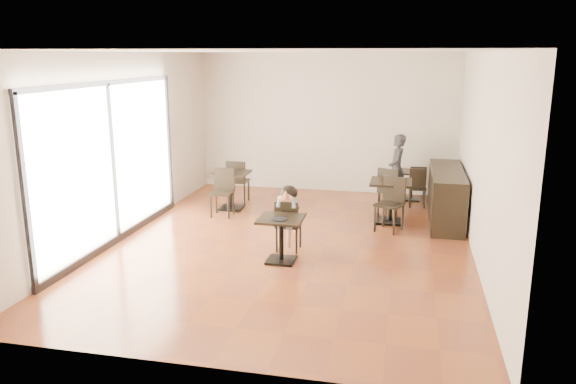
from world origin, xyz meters
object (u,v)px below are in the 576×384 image
(cafe_table_mid, at_px, (390,202))
(cafe_table_left, at_px, (231,191))
(child, at_px, (289,218))
(chair_left_b, at_px, (222,193))
(adult_patron, at_px, (397,169))
(cafe_table_back, at_px, (411,185))
(child_table, at_px, (281,240))
(chair_mid_a, at_px, (391,191))
(chair_left_a, at_px, (238,181))
(chair_back_a, at_px, (417,183))
(child_chair, at_px, (289,225))
(chair_back_b, at_px, (418,188))
(chair_mid_b, at_px, (389,205))

(cafe_table_mid, bearing_deg, cafe_table_left, 174.98)
(child, height_order, chair_left_b, child)
(adult_patron, distance_m, cafe_table_back, 0.61)
(cafe_table_mid, bearing_deg, child_table, -122.10)
(chair_mid_a, xyz_separation_m, chair_left_b, (-3.29, -0.81, -0.02))
(chair_mid_a, relative_size, chair_left_a, 1.04)
(adult_patron, xyz_separation_m, chair_back_a, (0.46, 0.30, -0.35))
(chair_back_a, bearing_deg, chair_mid_a, 66.00)
(child_table, bearing_deg, cafe_table_back, 65.81)
(cafe_table_mid, bearing_deg, cafe_table_back, 78.20)
(child_chair, xyz_separation_m, chair_left_b, (-1.72, 1.69, 0.04))
(adult_patron, relative_size, chair_back_b, 1.90)
(chair_mid_b, relative_size, chair_left_a, 1.04)
(chair_back_a, bearing_deg, adult_patron, 30.80)
(child_chair, height_order, child, child)
(child, bearing_deg, cafe_table_mid, 51.19)
(chair_mid_a, xyz_separation_m, chair_left_a, (-3.29, 0.29, -0.02))
(cafe_table_left, bearing_deg, chair_mid_b, -14.30)
(chair_mid_a, bearing_deg, child_table, 84.30)
(chair_mid_b, bearing_deg, cafe_table_back, 102.36)
(chair_mid_b, bearing_deg, child, -116.72)
(cafe_table_mid, height_order, chair_back_a, cafe_table_mid)
(chair_mid_a, distance_m, chair_left_b, 3.39)
(child_chair, relative_size, chair_mid_b, 0.88)
(cafe_table_back, height_order, chair_mid_a, chair_mid_a)
(child_table, distance_m, cafe_table_back, 4.78)
(cafe_table_mid, distance_m, chair_back_b, 1.41)
(cafe_table_back, relative_size, chair_mid_a, 0.67)
(chair_back_a, relative_size, chair_back_b, 1.00)
(chair_mid_a, bearing_deg, cafe_table_back, -85.02)
(child_table, xyz_separation_m, cafe_table_back, (1.96, 4.36, -0.03))
(cafe_table_back, height_order, chair_left_a, chair_left_a)
(chair_mid_a, height_order, chair_back_a, chair_mid_a)
(child, relative_size, chair_mid_a, 1.11)
(cafe_table_left, bearing_deg, child_table, -58.28)
(chair_back_a, bearing_deg, chair_left_b, 26.73)
(child_table, relative_size, chair_mid_b, 0.73)
(child, distance_m, adult_patron, 3.88)
(chair_back_b, bearing_deg, child_table, -121.04)
(child_table, bearing_deg, adult_patron, 68.10)
(child, bearing_deg, chair_left_b, 135.57)
(chair_left_b, bearing_deg, chair_left_a, 88.14)
(child, relative_size, chair_left_b, 1.15)
(child_table, bearing_deg, chair_mid_a, 62.78)
(child_chair, xyz_separation_m, chair_back_a, (2.09, 3.81, -0.04))
(cafe_table_left, bearing_deg, child_chair, -52.41)
(cafe_table_back, height_order, chair_left_b, chair_left_b)
(child_chair, xyz_separation_m, child, (0.00, 0.00, 0.11))
(child_table, xyz_separation_m, chair_back_a, (2.09, 4.36, 0.03))
(cafe_table_left, distance_m, chair_back_a, 4.12)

